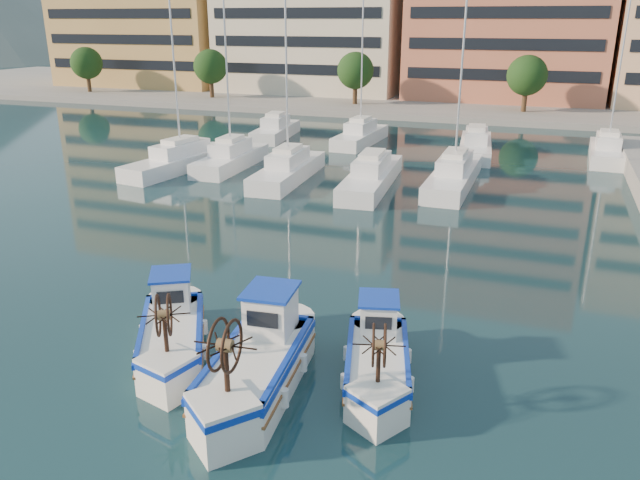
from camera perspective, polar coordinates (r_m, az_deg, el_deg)
The scene contains 6 objects.
ground at distance 18.28m, azimuth -3.67°, elevation -12.06°, with size 300.00×300.00×0.00m, color #1A4045.
waterfront at distance 79.32m, azimuth 23.33°, elevation 19.21°, with size 180.00×40.00×25.60m.
yacht_marina at distance 43.65m, azimuth 7.12°, elevation 7.47°, with size 39.57×22.07×11.50m.
fishing_boat_a at distance 19.38m, azimuth -13.38°, elevation -8.03°, with size 3.68×4.60×2.79m.
fishing_boat_b at distance 17.23m, azimuth -5.66°, elevation -10.90°, with size 2.53×5.12×3.13m.
fishing_boat_c at distance 17.67m, azimuth 5.28°, elevation -10.58°, with size 2.68×4.34×2.63m.
Camera 1 is at (6.36, -14.21, 9.58)m, focal length 35.00 mm.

